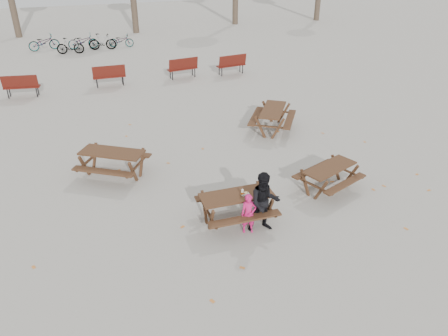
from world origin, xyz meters
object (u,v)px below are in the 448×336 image
object	(u,v)px
main_picnic_table	(237,201)
adult	(264,202)
picnic_table_east	(329,178)
food_tray	(245,194)
picnic_table_north	(113,164)
soda_bottle	(242,193)
picnic_table_far	(272,119)
child	(249,214)

from	to	relation	value
main_picnic_table	adult	size ratio (longest dim) A/B	1.15
main_picnic_table	picnic_table_east	xyz separation A→B (m)	(2.99, 0.65, -0.23)
food_tray	picnic_table_north	size ratio (longest dim) A/B	0.10
soda_bottle	picnic_table_east	distance (m)	3.00
soda_bottle	picnic_table_far	size ratio (longest dim) A/B	0.09
main_picnic_table	picnic_table_east	world-z (taller)	main_picnic_table
main_picnic_table	picnic_table_north	bearing A→B (deg)	128.84
food_tray	adult	xyz separation A→B (m)	(0.30, -0.47, -0.01)
picnic_table_east	child	bearing A→B (deg)	-179.98
soda_bottle	picnic_table_north	xyz separation A→B (m)	(-2.81, 3.41, -0.45)
food_tray	child	size ratio (longest dim) A/B	0.17
food_tray	picnic_table_far	world-z (taller)	food_tray
food_tray	picnic_table_north	world-z (taller)	food_tray
food_tray	adult	world-z (taller)	adult
picnic_table_north	picnic_table_far	xyz separation A→B (m)	(5.90, 1.71, 0.00)
food_tray	picnic_table_far	bearing A→B (deg)	59.65
child	picnic_table_far	bearing A→B (deg)	73.90
food_tray	soda_bottle	xyz separation A→B (m)	(-0.08, 0.01, 0.05)
picnic_table_east	food_tray	bearing A→B (deg)	172.47
main_picnic_table	soda_bottle	distance (m)	0.30
adult	picnic_table_north	world-z (taller)	adult
adult	picnic_table_east	distance (m)	2.79
child	picnic_table_east	world-z (taller)	child
main_picnic_table	food_tray	world-z (taller)	food_tray
picnic_table_east	picnic_table_far	xyz separation A→B (m)	(0.22, 4.40, 0.05)
main_picnic_table	food_tray	xyz separation A→B (m)	(0.20, -0.08, 0.21)
main_picnic_table	adult	distance (m)	0.77
child	picnic_table_far	size ratio (longest dim) A/B	0.55
main_picnic_table	picnic_table_north	size ratio (longest dim) A/B	0.97
adult	picnic_table_east	size ratio (longest dim) A/B	0.94
soda_bottle	picnic_table_far	world-z (taller)	soda_bottle
main_picnic_table	adult	world-z (taller)	adult
main_picnic_table	soda_bottle	world-z (taller)	soda_bottle
main_picnic_table	picnic_table_far	distance (m)	5.99
picnic_table_far	soda_bottle	bearing A→B (deg)	-178.44
soda_bottle	child	size ratio (longest dim) A/B	0.16
adult	picnic_table_north	bearing A→B (deg)	138.85
soda_bottle	picnic_table_east	bearing A→B (deg)	14.09
main_picnic_table	picnic_table_east	size ratio (longest dim) A/B	1.09
food_tray	picnic_table_east	bearing A→B (deg)	14.65
adult	picnic_table_east	bearing A→B (deg)	35.31
soda_bottle	main_picnic_table	bearing A→B (deg)	149.64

